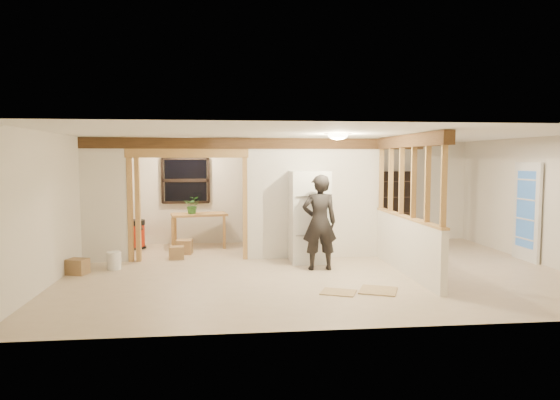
{
  "coord_description": "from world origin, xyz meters",
  "views": [
    {
      "loc": [
        -1.65,
        -9.02,
        2.06
      ],
      "look_at": [
        -0.61,
        0.4,
        1.28
      ],
      "focal_mm": 32.0,
      "sensor_mm": 36.0,
      "label": 1
    }
  ],
  "objects": [
    {
      "name": "box_util_b",
      "position": [
        -2.55,
        1.89,
        0.15
      ],
      "size": [
        0.36,
        0.36,
        0.31
      ],
      "primitive_type": "cube",
      "rotation": [
        0.0,
        0.0,
        -0.09
      ],
      "color": "#957148",
      "rests_on": "floor"
    },
    {
      "name": "wall_left",
      "position": [
        -4.5,
        0.0,
        1.25
      ],
      "size": [
        0.01,
        6.5,
        2.5
      ],
      "primitive_type": "cube",
      "color": "silver",
      "rests_on": "floor"
    },
    {
      "name": "wall_back",
      "position": [
        0.0,
        3.25,
        1.25
      ],
      "size": [
        9.0,
        0.01,
        2.5
      ],
      "primitive_type": "cube",
      "color": "silver",
      "rests_on": "floor"
    },
    {
      "name": "wall_right",
      "position": [
        4.5,
        0.0,
        1.25
      ],
      "size": [
        0.01,
        6.5,
        2.5
      ],
      "primitive_type": "cube",
      "color": "silver",
      "rests_on": "floor"
    },
    {
      "name": "doorway_frame",
      "position": [
        -2.4,
        1.2,
        1.1
      ],
      "size": [
        2.46,
        0.14,
        2.2
      ],
      "primitive_type": "cube",
      "color": "tan",
      "rests_on": "floor"
    },
    {
      "name": "pony_wall",
      "position": [
        1.6,
        -0.4,
        0.5
      ],
      "size": [
        0.12,
        3.2,
        1.0
      ],
      "primitive_type": "cube",
      "color": "silver",
      "rests_on": "floor"
    },
    {
      "name": "bookshelf",
      "position": [
        2.62,
        3.03,
        0.88
      ],
      "size": [
        0.88,
        0.29,
        1.76
      ],
      "primitive_type": "cube",
      "color": "black",
      "rests_on": "floor"
    },
    {
      "name": "floor_panel_far",
      "position": [
        0.08,
        -1.61,
        0.01
      ],
      "size": [
        0.64,
        0.59,
        0.02
      ],
      "primitive_type": "cube",
      "rotation": [
        0.0,
        0.0,
        -0.41
      ],
      "color": "tan",
      "rests_on": "floor"
    },
    {
      "name": "stud_partition",
      "position": [
        1.6,
        -0.4,
        1.66
      ],
      "size": [
        0.14,
        3.2,
        1.32
      ],
      "primitive_type": "cube",
      "color": "tan",
      "rests_on": "pony_wall"
    },
    {
      "name": "partition_left_stub",
      "position": [
        -4.05,
        1.2,
        1.25
      ],
      "size": [
        0.9,
        0.12,
        2.5
      ],
      "primitive_type": "cube",
      "color": "silver",
      "rests_on": "floor"
    },
    {
      "name": "work_table",
      "position": [
        -2.26,
        2.69,
        0.4
      ],
      "size": [
        1.36,
        0.84,
        0.8
      ],
      "primitive_type": "cube",
      "rotation": [
        0.0,
        0.0,
        0.17
      ],
      "color": "tan",
      "rests_on": "floor"
    },
    {
      "name": "partition_center",
      "position": [
        0.2,
        1.2,
        1.25
      ],
      "size": [
        2.8,
        0.12,
        2.5
      ],
      "primitive_type": "cube",
      "color": "silver",
      "rests_on": "floor"
    },
    {
      "name": "refrigerator",
      "position": [
        0.02,
        0.77,
        0.91
      ],
      "size": [
        0.75,
        0.73,
        1.83
      ],
      "primitive_type": "cube",
      "color": "white",
      "rests_on": "floor"
    },
    {
      "name": "box_front",
      "position": [
        -4.3,
        0.13,
        0.14
      ],
      "size": [
        0.41,
        0.37,
        0.28
      ],
      "primitive_type": "cube",
      "rotation": [
        0.0,
        0.0,
        -0.32
      ],
      "color": "#957148",
      "rests_on": "floor"
    },
    {
      "name": "window_back",
      "position": [
        -2.6,
        3.17,
        1.55
      ],
      "size": [
        1.12,
        0.1,
        1.1
      ],
      "primitive_type": "cube",
      "color": "black",
      "rests_on": "wall_back"
    },
    {
      "name": "woman",
      "position": [
        0.09,
        0.04,
        0.89
      ],
      "size": [
        0.65,
        0.43,
        1.78
      ],
      "primitive_type": "imported",
      "rotation": [
        0.0,
        0.0,
        3.14
      ],
      "color": "black",
      "rests_on": "floor"
    },
    {
      "name": "hanging_bulb",
      "position": [
        -2.0,
        1.6,
        2.18
      ],
      "size": [
        0.07,
        0.07,
        0.07
      ],
      "primitive_type": "ellipsoid",
      "color": "#FFD88C",
      "rests_on": "ceiling"
    },
    {
      "name": "box_util_a",
      "position": [
        -2.66,
        1.34,
        0.13
      ],
      "size": [
        0.32,
        0.28,
        0.26
      ],
      "primitive_type": "cube",
      "rotation": [
        0.0,
        0.0,
        0.08
      ],
      "color": "#957148",
      "rests_on": "floor"
    },
    {
      "name": "shop_vac",
      "position": [
        -3.73,
        2.64,
        0.34
      ],
      "size": [
        0.69,
        0.69,
        0.68
      ],
      "primitive_type": "cylinder",
      "rotation": [
        0.0,
        0.0,
        0.42
      ],
      "color": "#A41F09",
      "rests_on": "floor"
    },
    {
      "name": "wall_front",
      "position": [
        0.0,
        -3.25,
        1.25
      ],
      "size": [
        9.0,
        0.01,
        2.5
      ],
      "primitive_type": "cube",
      "color": "silver",
      "rests_on": "floor"
    },
    {
      "name": "ceiling_dome_main",
      "position": [
        0.3,
        -0.5,
        2.48
      ],
      "size": [
        0.36,
        0.36,
        0.16
      ],
      "primitive_type": "ellipsoid",
      "color": "#FFEABF",
      "rests_on": "ceiling"
    },
    {
      "name": "ceiling",
      "position": [
        0.0,
        0.0,
        2.5
      ],
      "size": [
        9.0,
        6.5,
        0.01
      ],
      "primitive_type": "cube",
      "color": "white"
    },
    {
      "name": "header_beam_back",
      "position": [
        -1.0,
        1.2,
        2.38
      ],
      "size": [
        7.0,
        0.18,
        0.22
      ],
      "primitive_type": "cube",
      "color": "#50341B",
      "rests_on": "ceiling"
    },
    {
      "name": "bucket",
      "position": [
        -3.73,
        0.47,
        0.17
      ],
      "size": [
        0.33,
        0.33,
        0.33
      ],
      "primitive_type": "cylinder",
      "rotation": [
        0.0,
        0.0,
        0.31
      ],
      "color": "silver",
      "rests_on": "floor"
    },
    {
      "name": "french_door",
      "position": [
        4.42,
        0.4,
        1.0
      ],
      "size": [
        0.12,
        0.86,
        2.0
      ],
      "primitive_type": "cube",
      "color": "white",
      "rests_on": "floor"
    },
    {
      "name": "potted_plant",
      "position": [
        -2.4,
        2.6,
        1.0
      ],
      "size": [
        0.4,
        0.36,
        0.41
      ],
      "primitive_type": "imported",
      "rotation": [
        0.0,
        0.0,
        -0.13
      ],
      "color": "#396629",
      "rests_on": "work_table"
    },
    {
      "name": "header_beam_right",
      "position": [
        1.6,
        -0.4,
        2.38
      ],
      "size": [
        0.18,
        3.3,
        0.22
      ],
      "primitive_type": "cube",
      "color": "#50341B",
      "rests_on": "ceiling"
    },
    {
      "name": "ceiling_dome_util",
      "position": [
        -2.5,
        2.3,
        2.48
      ],
      "size": [
        0.32,
        0.32,
        0.14
      ],
      "primitive_type": "ellipsoid",
      "color": "#FFEABF",
      "rests_on": "ceiling"
    },
    {
      "name": "floor",
      "position": [
        0.0,
        0.0,
        -0.01
      ],
      "size": [
        9.0,
        6.5,
        0.01
      ],
      "primitive_type": "cube",
      "color": "beige",
      "rests_on": "ground"
    },
    {
      "name": "floor_panel_near",
      "position": [
        0.72,
        -1.58,
        0.01
      ],
      "size": [
        0.73,
        0.73,
        0.02
      ],
      "primitive_type": "cube",
      "rotation": [
        0.0,
        0.0,
        -0.41
      ],
      "color": "tan",
      "rests_on": "floor"
    }
  ]
}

